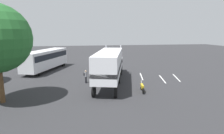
% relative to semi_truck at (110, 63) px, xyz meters
% --- Properties ---
extents(ground_plane, '(120.00, 120.00, 0.00)m').
position_rel_semi_truck_xyz_m(ground_plane, '(5.91, -1.59, -2.52)').
color(ground_plane, '#2D2D30').
extents(lane_stripe_near, '(4.32, 1.18, 0.01)m').
position_rel_semi_truck_xyz_m(lane_stripe_near, '(2.68, -5.09, -2.52)').
color(lane_stripe_near, silver).
rests_on(lane_stripe_near, ground_plane).
extents(lane_stripe_mid, '(4.31, 1.20, 0.01)m').
position_rel_semi_truck_xyz_m(lane_stripe_mid, '(0.69, -7.45, -2.52)').
color(lane_stripe_mid, silver).
rests_on(lane_stripe_mid, ground_plane).
extents(lane_stripe_far, '(4.28, 1.35, 0.01)m').
position_rel_semi_truck_xyz_m(lane_stripe_far, '(1.08, -9.76, -2.52)').
color(lane_stripe_far, silver).
rests_on(lane_stripe_far, ground_plane).
extents(semi_truck, '(14.30, 6.20, 4.50)m').
position_rel_semi_truck_xyz_m(semi_truck, '(0.00, 0.00, 0.00)').
color(semi_truck, white).
rests_on(semi_truck, ground_plane).
extents(person_bystander, '(0.34, 0.47, 1.63)m').
position_rel_semi_truck_xyz_m(person_bystander, '(0.51, 3.07, -1.63)').
color(person_bystander, black).
rests_on(person_bystander, ground_plane).
extents(parked_bus, '(11.19, 6.28, 3.40)m').
position_rel_semi_truck_xyz_m(parked_bus, '(9.62, 9.35, -0.46)').
color(parked_bus, silver).
rests_on(parked_bus, ground_plane).
extents(motorcycle, '(2.09, 0.48, 1.12)m').
position_rel_semi_truck_xyz_m(motorcycle, '(-4.10, -2.87, -2.04)').
color(motorcycle, black).
rests_on(motorcycle, ground_plane).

